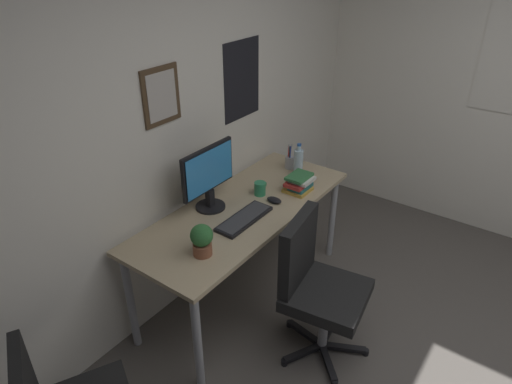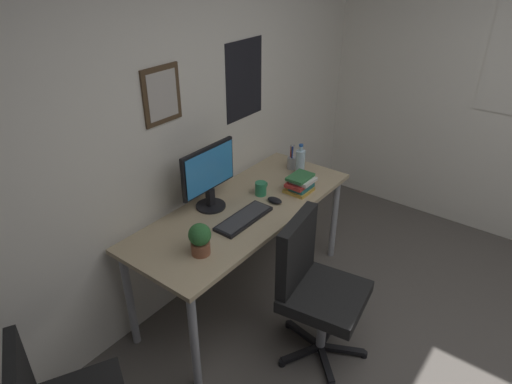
{
  "view_description": "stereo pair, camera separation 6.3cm",
  "coord_description": "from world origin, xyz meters",
  "views": [
    {
      "loc": [
        -1.9,
        0.15,
        2.32
      ],
      "look_at": [
        0.14,
        1.63,
        0.9
      ],
      "focal_mm": 31.56,
      "sensor_mm": 36.0,
      "label": 1
    },
    {
      "loc": [
        -1.87,
        0.09,
        2.32
      ],
      "look_at": [
        0.14,
        1.63,
        0.9
      ],
      "focal_mm": 31.56,
      "sensor_mm": 36.0,
      "label": 2
    }
  ],
  "objects": [
    {
      "name": "book_stack_left",
      "position": [
        0.56,
        1.55,
        0.82
      ],
      "size": [
        0.21,
        0.17,
        0.12
      ],
      "color": "gold",
      "rests_on": "desk"
    },
    {
      "name": "wall_back",
      "position": [
        0.0,
        2.15,
        1.3
      ],
      "size": [
        4.4,
        0.1,
        2.6
      ],
      "color": "silver",
      "rests_on": "ground_plane"
    },
    {
      "name": "desk",
      "position": [
        0.14,
        1.73,
        0.68
      ],
      "size": [
        1.73,
        0.68,
        0.75
      ],
      "color": "tan",
      "rests_on": "ground_plane"
    },
    {
      "name": "pen_cup",
      "position": [
        0.82,
        1.8,
        0.81
      ],
      "size": [
        0.07,
        0.07,
        0.2
      ],
      "color": "#9EA0A5",
      "rests_on": "desk"
    },
    {
      "name": "water_bottle",
      "position": [
        0.77,
        1.69,
        0.86
      ],
      "size": [
        0.07,
        0.07,
        0.25
      ],
      "color": "silver",
      "rests_on": "desk"
    },
    {
      "name": "office_chair",
      "position": [
        -0.0,
        1.08,
        0.53
      ],
      "size": [
        0.57,
        0.57,
        0.95
      ],
      "color": "black",
      "rests_on": "ground_plane"
    },
    {
      "name": "monitor",
      "position": [
        0.01,
        1.91,
        0.99
      ],
      "size": [
        0.46,
        0.2,
        0.43
      ],
      "color": "black",
      "rests_on": "desk"
    },
    {
      "name": "coffee_mug_near",
      "position": [
        0.35,
        1.74,
        0.8
      ],
      "size": [
        0.12,
        0.08,
        0.1
      ],
      "color": "#2D8C59",
      "rests_on": "desk"
    },
    {
      "name": "potted_plant",
      "position": [
        -0.41,
        1.61,
        0.86
      ],
      "size": [
        0.13,
        0.13,
        0.2
      ],
      "color": "brown",
      "rests_on": "desk"
    },
    {
      "name": "computer_mouse",
      "position": [
        0.31,
        1.6,
        0.77
      ],
      "size": [
        0.06,
        0.11,
        0.04
      ],
      "color": "black",
      "rests_on": "desk"
    },
    {
      "name": "keyboard",
      "position": [
        0.01,
        1.63,
        0.77
      ],
      "size": [
        0.43,
        0.15,
        0.03
      ],
      "color": "black",
      "rests_on": "desk"
    }
  ]
}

